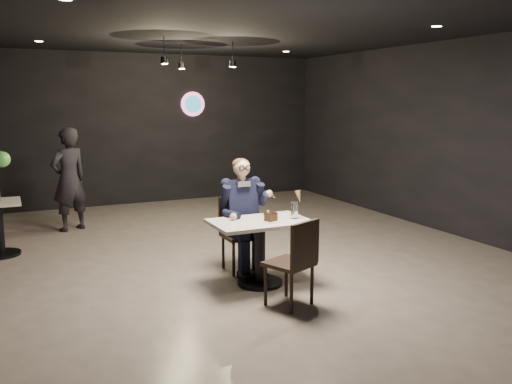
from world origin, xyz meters
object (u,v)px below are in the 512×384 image
chair_near (289,262)px  passerby (69,179)px  chair_far (241,235)px  seated_man (241,214)px  main_table (260,253)px  sundae_glass (294,210)px

chair_near → passerby: 4.66m
chair_far → seated_man: size_ratio=0.64×
main_table → passerby: size_ratio=0.66×
chair_near → sundae_glass: bearing=34.3°
seated_man → passerby: 3.52m
chair_near → passerby: size_ratio=0.55×
chair_far → sundae_glass: bearing=-56.4°
chair_near → seated_man: seated_man is taller
main_table → sundae_glass: 0.62m
sundae_glass → passerby: size_ratio=0.11×
passerby → chair_far: bearing=92.2°
main_table → passerby: 4.03m
seated_man → sundae_glass: seated_man is taller
seated_man → passerby: size_ratio=0.87×
chair_near → sundae_glass: 0.84m
main_table → chair_far: (0.00, 0.55, 0.09)m
chair_far → chair_near: same height
chair_far → main_table: bearing=-90.0°
main_table → sundae_glass: (0.41, -0.06, 0.47)m
chair_near → sundae_glass: (0.41, 0.63, 0.38)m
main_table → chair_near: (0.00, -0.69, 0.09)m
main_table → seated_man: (-0.00, 0.55, 0.34)m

